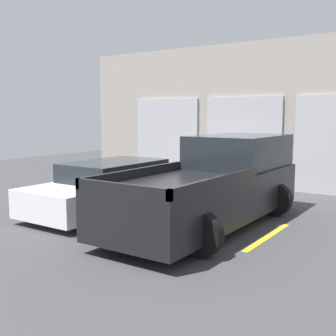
{
  "coord_description": "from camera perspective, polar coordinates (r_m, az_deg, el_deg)",
  "views": [
    {
      "loc": [
        5.53,
        -9.8,
        2.34
      ],
      "look_at": [
        0.0,
        -1.69,
        1.1
      ],
      "focal_mm": 45.0,
      "sensor_mm": 36.0,
      "label": 1
    }
  ],
  "objects": [
    {
      "name": "shophouse_building",
      "position": [
        14.21,
        11.41,
        6.87
      ],
      "size": [
        13.05,
        0.68,
        4.67
      ],
      "color": "#9E9389",
      "rests_on": "ground"
    },
    {
      "name": "sedan_white",
      "position": [
        10.43,
        -7.57,
        -2.59
      ],
      "size": [
        2.2,
        4.52,
        1.21
      ],
      "color": "white",
      "rests_on": "ground"
    },
    {
      "name": "parking_stripe_left",
      "position": [
        9.7,
        -1.68,
        -6.75
      ],
      "size": [
        0.12,
        2.2,
        0.01
      ],
      "primitive_type": "cube",
      "color": "gold",
      "rests_on": "ground"
    },
    {
      "name": "parking_stripe_far_left",
      "position": [
        11.44,
        -12.64,
        -4.76
      ],
      "size": [
        0.12,
        2.2,
        0.01
      ],
      "primitive_type": "cube",
      "color": "gold",
      "rests_on": "ground"
    },
    {
      "name": "pickup_truck",
      "position": [
        9.13,
        6.46,
        -2.18
      ],
      "size": [
        2.45,
        5.6,
        1.87
      ],
      "color": "black",
      "rests_on": "ground"
    },
    {
      "name": "ground_plane",
      "position": [
        11.49,
        4.75,
        -4.57
      ],
      "size": [
        28.0,
        28.0,
        0.0
      ],
      "primitive_type": "plane",
      "color": "#3D3D3F"
    },
    {
      "name": "parking_stripe_centre",
      "position": [
        8.46,
        13.37,
        -9.04
      ],
      "size": [
        0.12,
        2.2,
        0.01
      ],
      "primitive_type": "cube",
      "color": "gold",
      "rests_on": "ground"
    }
  ]
}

